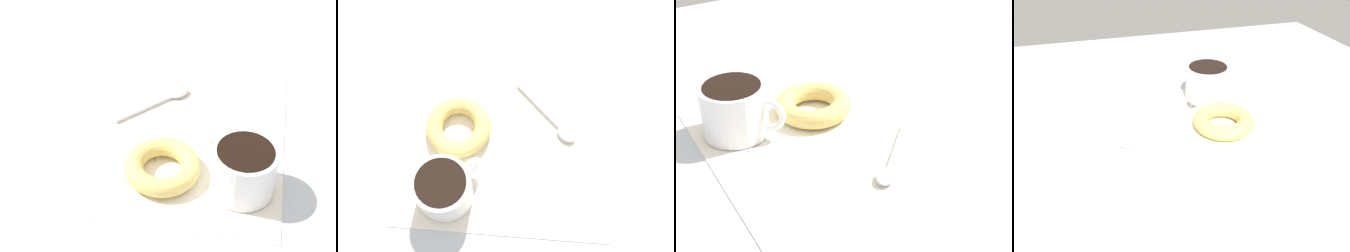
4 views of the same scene
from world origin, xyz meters
TOP-DOWN VIEW (x-y plane):
  - ground_plane at (0.00, 0.00)cm, footprint 120.00×120.00cm
  - napkin at (-0.14, -2.24)cm, footprint 35.56×35.56cm
  - coffee_cup at (-8.84, -13.97)cm, footprint 9.93×9.97cm
  - donut at (-8.06, -2.75)cm, footprint 10.89×10.89cm
  - spoon at (8.59, -0.87)cm, footprint 10.94×11.08cm

SIDE VIEW (x-z plane):
  - ground_plane at x=0.00cm, z-range -2.00..0.00cm
  - napkin at x=-0.14cm, z-range 0.00..0.30cm
  - spoon at x=8.59cm, z-range 0.25..1.15cm
  - donut at x=-8.06cm, z-range 0.30..3.09cm
  - coffee_cup at x=-8.84cm, z-range 0.44..7.66cm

